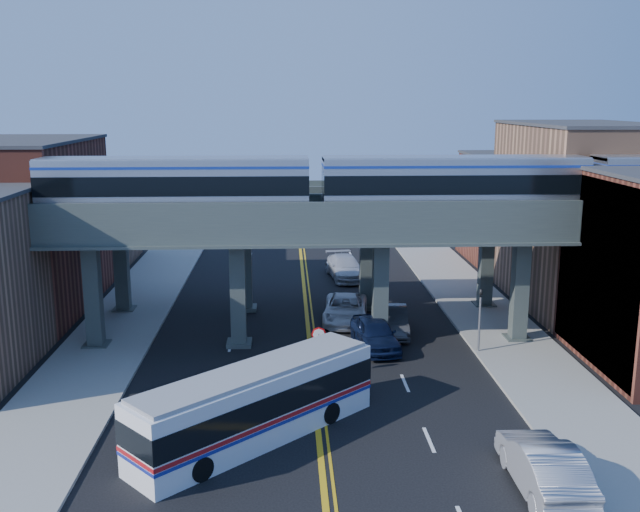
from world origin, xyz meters
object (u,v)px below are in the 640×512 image
object	(u,v)px
stop_sign	(319,344)
car_lane_b	(393,321)
transit_train	(453,183)
transit_bus	(256,404)
car_lane_c	(345,309)
car_lane_d	(345,267)
car_lane_a	(375,333)
car_parked_curb	(544,466)
traffic_signal	(480,313)

from	to	relation	value
stop_sign	car_lane_b	world-z (taller)	stop_sign
transit_train	car_lane_b	size ratio (longest dim) A/B	9.17
transit_bus	car_lane_c	world-z (taller)	transit_bus
transit_bus	car_lane_d	bearing A→B (deg)	35.41
stop_sign	car_lane_d	xyz separation A→B (m)	(2.99, 20.37, -0.90)
car_lane_a	car_parked_curb	world-z (taller)	car_parked_curb
traffic_signal	car_lane_a	xyz separation A→B (m)	(-5.57, 1.11, -1.43)
car_lane_d	transit_train	bearing A→B (deg)	-80.76
stop_sign	car_lane_a	size ratio (longest dim) A/B	0.51
car_lane_c	car_lane_b	bearing A→B (deg)	-37.43
transit_bus	car_lane_d	size ratio (longest dim) A/B	1.69
car_lane_b	car_parked_curb	size ratio (longest dim) A/B	0.86
car_lane_b	car_lane_d	world-z (taller)	car_lane_d
car_lane_b	car_parked_curb	bearing A→B (deg)	-76.74
stop_sign	car_lane_c	bearing A→B (deg)	77.16
stop_sign	car_parked_curb	xyz separation A→B (m)	(7.48, -11.00, -0.83)
transit_bus	car_parked_curb	xyz separation A→B (m)	(10.33, -4.48, -0.56)
traffic_signal	car_parked_curb	bearing A→B (deg)	-95.77
transit_bus	car_lane_c	bearing A→B (deg)	30.20
transit_bus	car_parked_curb	bearing A→B (deg)	-65.81
transit_train	car_lane_a	world-z (taller)	transit_train
car_lane_b	car_lane_c	xyz separation A→B (m)	(-2.60, 2.54, -0.00)
stop_sign	car_lane_d	bearing A→B (deg)	81.66
transit_train	stop_sign	size ratio (longest dim) A/B	16.96
transit_train	car_lane_b	bearing A→B (deg)	150.45
transit_train	car_lane_c	size ratio (longest dim) A/B	7.75
car_lane_c	car_parked_curb	distance (m)	20.90
stop_sign	car_lane_d	distance (m)	20.61
car_lane_d	traffic_signal	bearing A→B (deg)	-78.74
car_parked_curb	stop_sign	bearing A→B (deg)	-55.47
car_lane_c	traffic_signal	bearing A→B (deg)	-35.50
transit_bus	car_lane_b	xyz separation A→B (m)	(7.54, 13.18, -0.69)
stop_sign	transit_bus	distance (m)	7.12
stop_sign	car_parked_curb	bearing A→B (deg)	-55.77
car_lane_c	transit_train	bearing A→B (deg)	-30.38
traffic_signal	car_lane_c	distance (m)	9.32
stop_sign	traffic_signal	bearing A→B (deg)	18.63
car_lane_a	car_parked_curb	bearing A→B (deg)	-82.13
car_lane_a	car_lane_d	xyz separation A→B (m)	(-0.34, 16.26, -0.01)
car_lane_a	car_lane_d	world-z (taller)	car_lane_a
traffic_signal	car_lane_d	xyz separation A→B (m)	(-5.91, 17.37, -1.44)
car_lane_a	car_parked_curb	xyz separation A→B (m)	(4.16, -15.11, 0.06)
transit_train	car_parked_curb	world-z (taller)	transit_train
stop_sign	car_lane_c	world-z (taller)	stop_sign
stop_sign	traffic_signal	xyz separation A→B (m)	(8.90, 3.00, 0.54)
car_lane_a	car_lane_c	distance (m)	5.23
transit_train	stop_sign	xyz separation A→B (m)	(-7.62, -5.00, -7.40)
transit_bus	car_lane_a	xyz separation A→B (m)	(6.17, 10.63, -0.62)
stop_sign	car_lane_d	world-z (taller)	stop_sign
traffic_signal	car_lane_d	size ratio (longest dim) A/B	0.69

